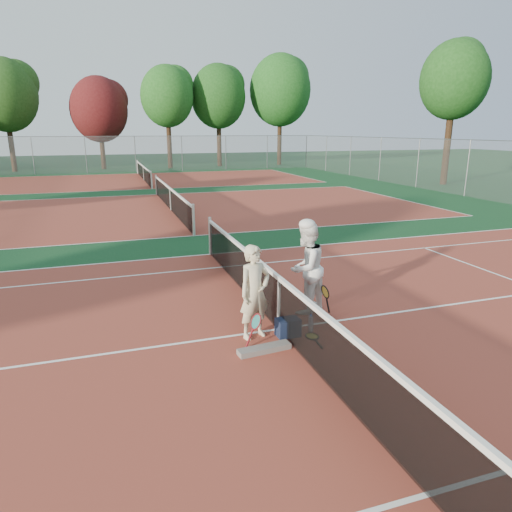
# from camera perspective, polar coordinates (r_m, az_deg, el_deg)

# --- Properties ---
(ground) EXTENTS (130.00, 130.00, 0.00)m
(ground) POSITION_cam_1_polar(r_m,az_deg,el_deg) (8.42, 2.82, -9.16)
(ground) COLOR #0E361A
(ground) RESTS_ON ground
(court_main) EXTENTS (23.77, 10.97, 0.01)m
(court_main) POSITION_cam_1_polar(r_m,az_deg,el_deg) (8.42, 2.82, -9.14)
(court_main) COLOR maroon
(court_main) RESTS_ON ground
(court_far_a) EXTENTS (23.77, 10.97, 0.01)m
(court_far_a) POSITION_cam_1_polar(r_m,az_deg,el_deg) (21.10, -10.58, 5.67)
(court_far_a) COLOR maroon
(court_far_a) RESTS_ON ground
(court_far_b) EXTENTS (23.77, 10.97, 0.01)m
(court_far_b) POSITION_cam_1_polar(r_m,az_deg,el_deg) (34.41, -13.83, 9.20)
(court_far_b) COLOR maroon
(court_far_b) RESTS_ON ground
(net_main) EXTENTS (0.10, 10.98, 1.02)m
(net_main) POSITION_cam_1_polar(r_m,az_deg,el_deg) (8.22, 2.87, -5.92)
(net_main) COLOR black
(net_main) RESTS_ON ground
(net_far_a) EXTENTS (0.10, 10.98, 1.02)m
(net_far_a) POSITION_cam_1_polar(r_m,az_deg,el_deg) (21.02, -10.65, 7.03)
(net_far_a) COLOR black
(net_far_a) RESTS_ON ground
(net_far_b) EXTENTS (0.10, 10.98, 1.02)m
(net_far_b) POSITION_cam_1_polar(r_m,az_deg,el_deg) (34.37, -13.88, 10.04)
(net_far_b) COLOR black
(net_far_b) RESTS_ON ground
(fence_back) EXTENTS (32.00, 0.06, 3.00)m
(fence_back) POSITION_cam_1_polar(r_m,az_deg,el_deg) (41.26, -14.84, 12.20)
(fence_back) COLOR slate
(fence_back) RESTS_ON ground
(player_a) EXTENTS (0.70, 0.56, 1.66)m
(player_a) POSITION_cam_1_polar(r_m,az_deg,el_deg) (7.82, -0.17, -4.54)
(player_a) COLOR beige
(player_a) RESTS_ON ground
(player_b) EXTENTS (1.11, 1.06, 1.81)m
(player_b) POSITION_cam_1_polar(r_m,az_deg,el_deg) (8.95, 6.26, -1.49)
(player_b) COLOR white
(player_b) RESTS_ON ground
(racket_red) EXTENTS (0.36, 0.34, 0.55)m
(racket_red) POSITION_cam_1_polar(r_m,az_deg,el_deg) (7.72, -0.02, -9.26)
(racket_red) COLOR maroon
(racket_red) RESTS_ON ground
(racket_black_held) EXTENTS (0.22, 0.30, 0.59)m
(racket_black_held) POSITION_cam_1_polar(r_m,az_deg,el_deg) (9.07, 8.61, -5.44)
(racket_black_held) COLOR black
(racket_black_held) RESTS_ON ground
(racket_spare) EXTENTS (0.32, 0.62, 0.03)m
(racket_spare) POSITION_cam_1_polar(r_m,az_deg,el_deg) (8.17, 7.03, -9.93)
(racket_spare) COLOR black
(racket_spare) RESTS_ON ground
(sports_bag_navy) EXTENTS (0.41, 0.29, 0.32)m
(sports_bag_navy) POSITION_cam_1_polar(r_m,az_deg,el_deg) (8.12, 4.01, -8.88)
(sports_bag_navy) COLOR black
(sports_bag_navy) RESTS_ON ground
(sports_bag_purple) EXTENTS (0.35, 0.32, 0.24)m
(sports_bag_purple) POSITION_cam_1_polar(r_m,az_deg,el_deg) (8.32, 3.82, -8.58)
(sports_bag_purple) COLOR black
(sports_bag_purple) RESTS_ON ground
(net_cover_canvas) EXTENTS (0.92, 0.30, 0.09)m
(net_cover_canvas) POSITION_cam_1_polar(r_m,az_deg,el_deg) (7.61, 1.04, -11.55)
(net_cover_canvas) COLOR #645E5A
(net_cover_canvas) RESTS_ON ground
(water_bottle) EXTENTS (0.09, 0.09, 0.30)m
(water_bottle) POSITION_cam_1_polar(r_m,az_deg,el_deg) (8.32, 6.85, -8.42)
(water_bottle) COLOR silver
(water_bottle) RESTS_ON ground
(tree_back_1) EXTENTS (5.28, 5.28, 9.36)m
(tree_back_1) POSITION_cam_1_polar(r_m,az_deg,el_deg) (45.60, -28.92, 17.18)
(tree_back_1) COLOR #382314
(tree_back_1) RESTS_ON ground
(tree_back_maroon) EXTENTS (5.04, 5.04, 8.18)m
(tree_back_maroon) POSITION_cam_1_polar(r_m,az_deg,el_deg) (45.31, -19.03, 16.92)
(tree_back_maroon) COLOR #382314
(tree_back_maroon) RESTS_ON ground
(tree_back_3) EXTENTS (4.80, 4.80, 9.24)m
(tree_back_3) POSITION_cam_1_polar(r_m,az_deg,el_deg) (44.82, -11.07, 18.97)
(tree_back_3) COLOR #382314
(tree_back_3) RESTS_ON ground
(tree_back_4) EXTENTS (5.29, 5.29, 9.68)m
(tree_back_4) POSITION_cam_1_polar(r_m,az_deg,el_deg) (46.89, -4.75, 19.23)
(tree_back_4) COLOR #382314
(tree_back_4) RESTS_ON ground
(tree_back_5) EXTENTS (6.11, 6.11, 10.84)m
(tree_back_5) POSITION_cam_1_polar(r_m,az_deg,el_deg) (48.59, 3.03, 19.96)
(tree_back_5) COLOR #382314
(tree_back_5) RESTS_ON ground
(tree_right_1) EXTENTS (4.25, 4.25, 9.00)m
(tree_right_1) POSITION_cam_1_polar(r_m,az_deg,el_deg) (33.26, 23.54, 19.46)
(tree_right_1) COLOR #382314
(tree_right_1) RESTS_ON ground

